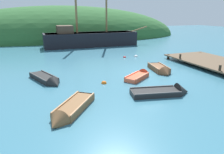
{
  "coord_description": "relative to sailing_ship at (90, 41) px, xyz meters",
  "views": [
    {
      "loc": [
        -8.95,
        -14.53,
        4.86
      ],
      "look_at": [
        -3.83,
        -0.6,
        0.27
      ],
      "focal_mm": 32.96,
      "sensor_mm": 36.0,
      "label": 1
    }
  ],
  "objects": [
    {
      "name": "sailing_ship",
      "position": [
        0.0,
        0.0,
        0.0
      ],
      "size": [
        16.82,
        3.6,
        12.62
      ],
      "rotation": [
        0.0,
        0.0,
        0.01
      ],
      "color": "black",
      "rests_on": "ground"
    },
    {
      "name": "rowboat_center",
      "position": [
        -0.58,
        -21.11,
        -0.73
      ],
      "size": [
        3.86,
        1.9,
        1.18
      ],
      "rotation": [
        0.0,
        0.0,
        6.09
      ],
      "color": "black",
      "rests_on": "ground"
    },
    {
      "name": "rowboat_outer_left",
      "position": [
        -0.47,
        -17.41,
        -0.73
      ],
      "size": [
        2.93,
        2.5,
        0.94
      ],
      "rotation": [
        0.0,
        0.0,
        0.63
      ],
      "color": "#C64C2D",
      "rests_on": "ground"
    },
    {
      "name": "rowboat_outer_right",
      "position": [
        -6.66,
        -21.68,
        -0.7
      ],
      "size": [
        3.08,
        3.64,
        1.02
      ],
      "rotation": [
        0.0,
        0.0,
        4.07
      ],
      "color": "brown",
      "rests_on": "ground"
    },
    {
      "name": "ground_plane",
      "position": [
        1.05,
        -16.74,
        -0.83
      ],
      "size": [
        120.0,
        120.0,
        0.0
      ],
      "primitive_type": "plane",
      "color": "teal"
    },
    {
      "name": "shore_hill",
      "position": [
        -1.78,
        13.78,
        -0.83
      ],
      "size": [
        50.88,
        21.54,
        12.9
      ],
      "primitive_type": "ellipsoid",
      "color": "#2D602D",
      "rests_on": "ground"
    },
    {
      "name": "buoy_orange",
      "position": [
        -3.58,
        -17.81,
        -0.83
      ],
      "size": [
        0.39,
        0.39,
        0.39
      ],
      "primitive_type": "sphere",
      "color": "orange",
      "rests_on": "ground"
    },
    {
      "name": "buoy_red",
      "position": [
        1.54,
        -9.8,
        -0.83
      ],
      "size": [
        0.33,
        0.33,
        0.33
      ],
      "primitive_type": "sphere",
      "color": "red",
      "rests_on": "ground"
    },
    {
      "name": "rowboat_portside",
      "position": [
        2.05,
        -16.52,
        -0.68
      ],
      "size": [
        1.66,
        3.44,
        1.08
      ],
      "rotation": [
        0.0,
        0.0,
        4.54
      ],
      "color": "brown",
      "rests_on": "ground"
    },
    {
      "name": "buoy_white",
      "position": [
        2.93,
        -9.94,
        -0.83
      ],
      "size": [
        0.44,
        0.44,
        0.44
      ],
      "primitive_type": "sphere",
      "color": "white",
      "rests_on": "ground"
    },
    {
      "name": "rowboat_near_dock",
      "position": [
        -7.42,
        -15.94,
        -0.71
      ],
      "size": [
        2.34,
        3.87,
        1.0
      ],
      "rotation": [
        0.0,
        0.0,
        5.09
      ],
      "color": "black",
      "rests_on": "ground"
    },
    {
      "name": "dock",
      "position": [
        8.14,
        -16.74,
        -0.45
      ],
      "size": [
        5.2,
        9.98,
        1.51
      ],
      "color": "brown",
      "rests_on": "ground"
    }
  ]
}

